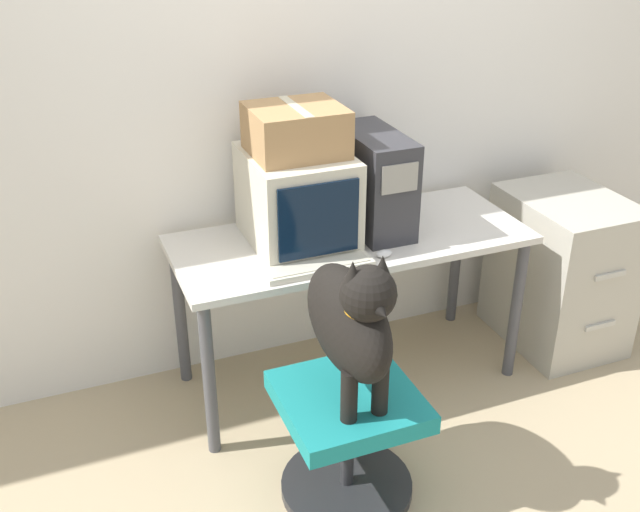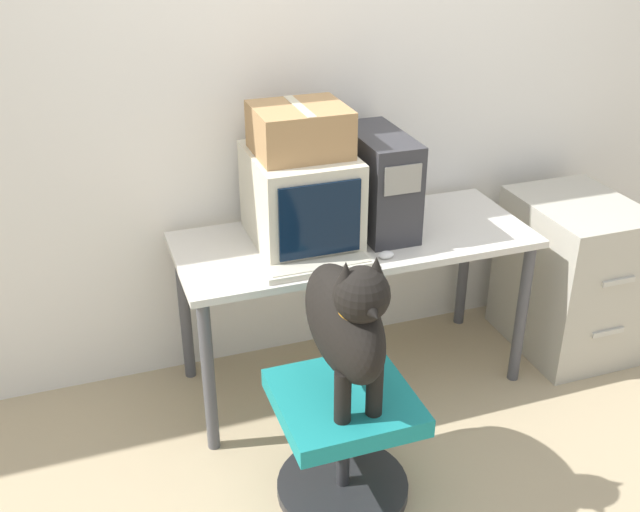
% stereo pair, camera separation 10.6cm
% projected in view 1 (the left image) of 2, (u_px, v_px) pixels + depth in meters
% --- Properties ---
extents(ground_plane, '(12.00, 12.00, 0.00)m').
position_uv_depth(ground_plane, '(376.00, 415.00, 3.19)').
color(ground_plane, tan).
extents(wall_back, '(8.00, 0.05, 2.60)m').
position_uv_depth(wall_back, '(318.00, 76.00, 3.16)').
color(wall_back, white).
rests_on(wall_back, ground_plane).
extents(desk, '(1.49, 0.61, 0.71)m').
position_uv_depth(desk, '(350.00, 254.00, 3.16)').
color(desk, silver).
rests_on(desk, ground_plane).
extents(crt_monitor, '(0.39, 0.48, 0.38)m').
position_uv_depth(crt_monitor, '(297.00, 198.00, 3.00)').
color(crt_monitor, beige).
rests_on(crt_monitor, desk).
extents(pc_tower, '(0.21, 0.45, 0.41)m').
position_uv_depth(pc_tower, '(374.00, 181.00, 3.11)').
color(pc_tower, '#333338').
rests_on(pc_tower, desk).
extents(keyboard, '(0.43, 0.14, 0.03)m').
position_uv_depth(keyboard, '(317.00, 265.00, 2.86)').
color(keyboard, beige).
rests_on(keyboard, desk).
extents(computer_mouse, '(0.06, 0.04, 0.03)m').
position_uv_depth(computer_mouse, '(384.00, 254.00, 2.94)').
color(computer_mouse, silver).
rests_on(computer_mouse, desk).
extents(office_chair, '(0.49, 0.49, 0.45)m').
position_uv_depth(office_chair, '(348.00, 435.00, 2.69)').
color(office_chair, '#262628').
rests_on(office_chair, ground_plane).
extents(dog, '(0.20, 0.54, 0.59)m').
position_uv_depth(dog, '(351.00, 319.00, 2.46)').
color(dog, black).
rests_on(dog, office_chair).
extents(filing_cabinet, '(0.47, 0.62, 0.74)m').
position_uv_depth(filing_cabinet, '(561.00, 270.00, 3.57)').
color(filing_cabinet, '#B7B2A3').
rests_on(filing_cabinet, ground_plane).
extents(cardboard_box, '(0.35, 0.32, 0.19)m').
position_uv_depth(cardboard_box, '(296.00, 130.00, 2.88)').
color(cardboard_box, '#A87F51').
rests_on(cardboard_box, crt_monitor).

